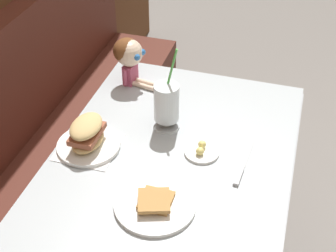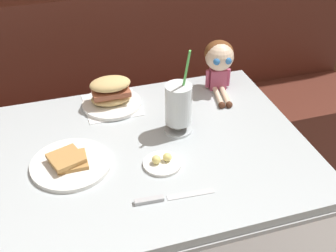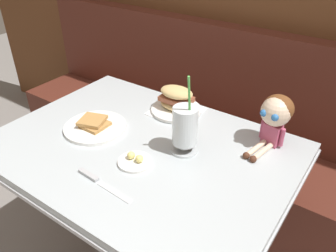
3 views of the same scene
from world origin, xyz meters
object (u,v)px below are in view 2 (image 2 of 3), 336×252
at_px(butter_knife, 161,199).
at_px(butter_saucer, 162,162).
at_px(sandwich_plate, 111,95).
at_px(seated_doll, 219,59).
at_px(toast_plate, 70,163).
at_px(milkshake_glass, 178,106).

bearing_deg(butter_knife, butter_saucer, 71.99).
relative_size(sandwich_plate, seated_doll, 0.97).
height_order(toast_plate, milkshake_glass, milkshake_glass).
bearing_deg(sandwich_plate, butter_knife, -86.11).
bearing_deg(sandwich_plate, milkshake_glass, -50.42).
bearing_deg(toast_plate, seated_doll, 26.32).
relative_size(toast_plate, butter_knife, 1.06).
bearing_deg(seated_doll, milkshake_glass, -136.50).
bearing_deg(butter_saucer, seated_doll, 48.18).
height_order(milkshake_glass, butter_knife, milkshake_glass).
height_order(sandwich_plate, seated_doll, seated_doll).
height_order(butter_saucer, seated_doll, seated_doll).
relative_size(toast_plate, butter_saucer, 2.08).
distance_m(butter_saucer, butter_knife, 0.15).
height_order(toast_plate, sandwich_plate, sandwich_plate).
xyz_separation_m(toast_plate, butter_saucer, (0.27, -0.08, -0.00)).
xyz_separation_m(milkshake_glass, seated_doll, (0.24, 0.23, 0.03)).
distance_m(milkshake_glass, sandwich_plate, 0.30).
xyz_separation_m(butter_knife, seated_doll, (0.39, 0.53, 0.12)).
bearing_deg(milkshake_glass, sandwich_plate, 129.58).
height_order(toast_plate, seated_doll, seated_doll).
distance_m(milkshake_glass, butter_saucer, 0.21).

